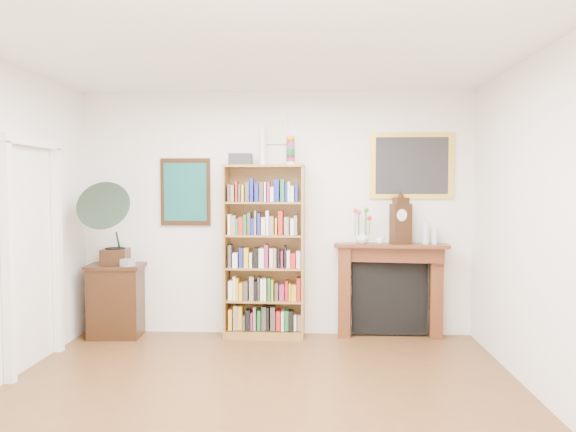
# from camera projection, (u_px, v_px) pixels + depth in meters

# --- Properties ---
(room) EXTENTS (4.51, 5.01, 2.81)m
(room) POSITION_uv_depth(u_px,v_px,m) (252.00, 231.00, 4.00)
(room) COLOR #58361A
(room) RESTS_ON ground
(door_casing) EXTENTS (0.08, 1.02, 2.17)m
(door_casing) POSITION_uv_depth(u_px,v_px,m) (34.00, 234.00, 5.30)
(door_casing) COLOR white
(door_casing) RESTS_ON left_wall
(teal_poster) EXTENTS (0.58, 0.04, 0.78)m
(teal_poster) POSITION_uv_depth(u_px,v_px,m) (186.00, 192.00, 6.50)
(teal_poster) COLOR black
(teal_poster) RESTS_ON back_wall
(small_picture) EXTENTS (0.26, 0.04, 0.30)m
(small_picture) POSITION_uv_depth(u_px,v_px,m) (276.00, 131.00, 6.42)
(small_picture) COLOR white
(small_picture) RESTS_ON back_wall
(gilt_painting) EXTENTS (0.95, 0.04, 0.75)m
(gilt_painting) POSITION_uv_depth(u_px,v_px,m) (412.00, 166.00, 6.37)
(gilt_painting) COLOR gold
(gilt_painting) RESTS_ON back_wall
(bookshelf) EXTENTS (0.91, 0.35, 2.25)m
(bookshelf) POSITION_uv_depth(u_px,v_px,m) (265.00, 241.00, 6.33)
(bookshelf) COLOR brown
(bookshelf) RESTS_ON floor
(side_cabinet) EXTENTS (0.64, 0.48, 0.83)m
(side_cabinet) POSITION_uv_depth(u_px,v_px,m) (116.00, 301.00, 6.38)
(side_cabinet) COLOR black
(side_cabinet) RESTS_ON floor
(fireplace) EXTENTS (1.29, 0.43, 1.07)m
(fireplace) POSITION_uv_depth(u_px,v_px,m) (390.00, 282.00, 6.38)
(fireplace) COLOR #482410
(fireplace) RESTS_ON floor
(gramophone) EXTENTS (0.63, 0.76, 0.93)m
(gramophone) POSITION_uv_depth(u_px,v_px,m) (110.00, 219.00, 6.20)
(gramophone) COLOR black
(gramophone) RESTS_ON side_cabinet
(cd_stack) EXTENTS (0.16, 0.16, 0.08)m
(cd_stack) POSITION_uv_depth(u_px,v_px,m) (128.00, 263.00, 6.21)
(cd_stack) COLOR #AAA9B5
(cd_stack) RESTS_ON side_cabinet
(mantel_clock) EXTENTS (0.25, 0.21, 0.52)m
(mantel_clock) POSITION_uv_depth(u_px,v_px,m) (401.00, 222.00, 6.28)
(mantel_clock) COLOR black
(mantel_clock) RESTS_ON fireplace
(flower_vase) EXTENTS (0.18, 0.18, 0.15)m
(flower_vase) POSITION_uv_depth(u_px,v_px,m) (362.00, 237.00, 6.30)
(flower_vase) COLOR silver
(flower_vase) RESTS_ON fireplace
(teacup) EXTENTS (0.11, 0.11, 0.07)m
(teacup) POSITION_uv_depth(u_px,v_px,m) (380.00, 241.00, 6.26)
(teacup) COLOR white
(teacup) RESTS_ON fireplace
(bottle_left) EXTENTS (0.07, 0.07, 0.24)m
(bottle_left) POSITION_uv_depth(u_px,v_px,m) (426.00, 233.00, 6.30)
(bottle_left) COLOR silver
(bottle_left) RESTS_ON fireplace
(bottle_right) EXTENTS (0.06, 0.06, 0.20)m
(bottle_right) POSITION_uv_depth(u_px,v_px,m) (435.00, 235.00, 6.28)
(bottle_right) COLOR silver
(bottle_right) RESTS_ON fireplace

